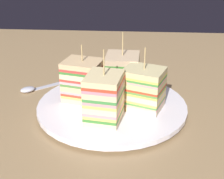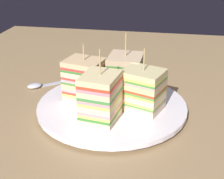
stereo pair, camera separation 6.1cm
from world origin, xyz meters
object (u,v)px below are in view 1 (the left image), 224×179
Objects in this scene: sandwich_wedge_3 at (143,89)px; spoon at (37,88)px; sandwich_wedge_1 at (83,80)px; sandwich_wedge_2 at (104,98)px; sandwich_wedge_0 at (122,74)px; plate at (112,106)px.

sandwich_wedge_3 is 0.96× the size of spoon.
sandwich_wedge_1 is 0.95× the size of sandwich_wedge_3.
sandwich_wedge_3 reaches higher than spoon.
sandwich_wedge_2 is at bearing 55.98° from sandwich_wedge_3.
sandwich_wedge_1 is 0.87× the size of sandwich_wedge_2.
sandwich_wedge_2 is (-7.47, -4.80, 0.18)cm from sandwich_wedge_1.
sandwich_wedge_3 is (-6.68, -4.16, -0.08)cm from sandwich_wedge_0.
sandwich_wedge_1 reaches higher than plate.
sandwich_wedge_2 is 1.09× the size of sandwich_wedge_3.
sandwich_wedge_2 is at bearing -43.74° from sandwich_wedge_1.
sandwich_wedge_2 is (-5.87, 0.91, 4.81)cm from plate.
sandwich_wedge_1 is (-4.08, 7.40, 0.05)cm from sandwich_wedge_0.
sandwich_wedge_0 is 8.45cm from sandwich_wedge_1.
sandwich_wedge_1 is 8.88cm from sandwich_wedge_2.
spoon is at bearing 57.32° from sandwich_wedge_2.
sandwich_wedge_0 reaches higher than sandwich_wedge_1.
sandwich_wedge_0 reaches higher than plate.
sandwich_wedge_2 reaches higher than sandwich_wedge_1.
sandwich_wedge_1 is at bearing 41.50° from sandwich_wedge_2.
sandwich_wedge_0 is at bearing 42.39° from sandwich_wedge_1.
sandwich_wedge_1 is at bearing 109.59° from spoon.
sandwich_wedge_0 is 7.87cm from sandwich_wedge_3.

